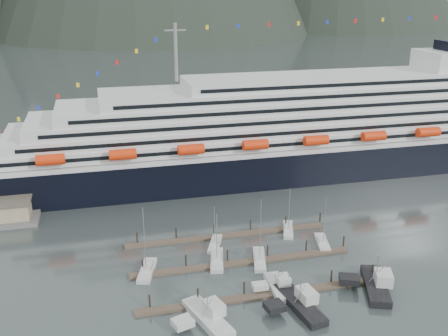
{
  "coord_description": "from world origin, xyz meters",
  "views": [
    {
      "loc": [
        -32.46,
        -91.77,
        56.71
      ],
      "look_at": [
        -4.34,
        22.0,
        15.05
      ],
      "focal_mm": 42.0,
      "sensor_mm": 36.0,
      "label": 1
    }
  ],
  "objects": [
    {
      "name": "trawler_b",
      "position": [
        -1.15,
        -8.57,
        0.83
      ],
      "size": [
        7.45,
        9.78,
        6.27
      ],
      "rotation": [
        0.0,
        0.0,
        1.55
      ],
      "color": "#B9B9B9",
      "rests_on": "ground"
    },
    {
      "name": "dock_near",
      "position": [
        -4.93,
        -9.95,
        0.31
      ],
      "size": [
        48.18,
        2.28,
        3.2
      ],
      "color": "#4B3F30",
      "rests_on": "ground"
    },
    {
      "name": "sailboat_g",
      "position": [
        9.87,
        14.98,
        0.39
      ],
      "size": [
        5.16,
        9.31,
        11.88
      ],
      "rotation": [
        0.0,
        0.0,
        1.23
      ],
      "color": "#B9B9B9",
      "rests_on": "ground"
    },
    {
      "name": "sailboat_e",
      "position": [
        -8.91,
        12.07,
        0.38
      ],
      "size": [
        5.21,
        8.81,
        10.49
      ],
      "rotation": [
        0.0,
        0.0,
        1.2
      ],
      "color": "#B9B9B9",
      "rests_on": "ground"
    },
    {
      "name": "trawler_c",
      "position": [
        0.75,
        -15.03,
        0.91
      ],
      "size": [
        10.23,
        14.33,
        7.12
      ],
      "rotation": [
        0.0,
        0.0,
        1.73
      ],
      "color": "black",
      "rests_on": "ground"
    },
    {
      "name": "dock_mid",
      "position": [
        -4.93,
        3.05,
        0.31
      ],
      "size": [
        48.18,
        2.28,
        3.2
      ],
      "color": "#4B3F30",
      "rests_on": "ground"
    },
    {
      "name": "sailboat_h",
      "position": [
        15.16,
        6.9,
        0.41
      ],
      "size": [
        4.34,
        8.69,
        12.17
      ],
      "rotation": [
        0.0,
        0.0,
        1.33
      ],
      "color": "#B9B9B9",
      "rests_on": "ground"
    },
    {
      "name": "sailboat_c",
      "position": [
        -10.16,
        4.8,
        0.41
      ],
      "size": [
        4.79,
        10.06,
        12.11
      ],
      "rotation": [
        0.0,
        0.0,
        1.34
      ],
      "color": "#B9B9B9",
      "rests_on": "ground"
    },
    {
      "name": "cruise_ship",
      "position": [
        30.03,
        54.94,
        12.04
      ],
      "size": [
        210.0,
        30.4,
        50.3
      ],
      "color": "black",
      "rests_on": "ground"
    },
    {
      "name": "dock_far",
      "position": [
        -4.93,
        16.05,
        0.31
      ],
      "size": [
        48.18,
        2.28,
        3.2
      ],
      "color": "#4B3F30",
      "rests_on": "ground"
    },
    {
      "name": "sailboat_a",
      "position": [
        -25.16,
        4.07,
        0.44
      ],
      "size": [
        5.18,
        9.62,
        15.55
      ],
      "rotation": [
        0.0,
        0.0,
        1.28
      ],
      "color": "#B9B9B9",
      "rests_on": "ground"
    },
    {
      "name": "trawler_d",
      "position": [
        17.45,
        -12.73,
        0.99
      ],
      "size": [
        11.32,
        14.04,
        8.07
      ],
      "rotation": [
        0.0,
        0.0,
        1.22
      ],
      "color": "black",
      "rests_on": "ground"
    },
    {
      "name": "trawler_a",
      "position": [
        -16.61,
        -15.05,
        0.91
      ],
      "size": [
        10.49,
        13.51,
        7.17
      ],
      "rotation": [
        0.0,
        0.0,
        1.88
      ],
      "color": "#B9B9B9",
      "rests_on": "ground"
    },
    {
      "name": "sailboat_d",
      "position": [
        -1.21,
        2.91,
        0.42
      ],
      "size": [
        4.9,
        10.46,
        15.29
      ],
      "rotation": [
        0.0,
        0.0,
        1.32
      ],
      "color": "#B9B9B9",
      "rests_on": "ground"
    },
    {
      "name": "ground",
      "position": [
        0.0,
        0.0,
        0.0
      ],
      "size": [
        1600.0,
        1600.0,
        0.0
      ],
      "primitive_type": "plane",
      "color": "#404B4B",
      "rests_on": "ground"
    }
  ]
}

